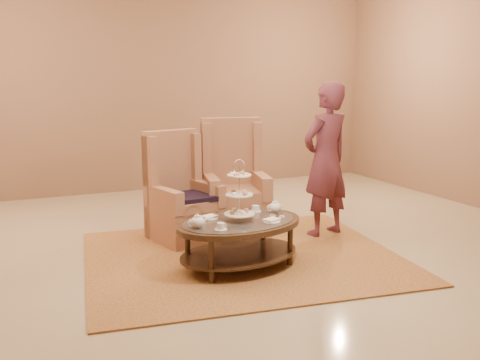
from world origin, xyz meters
name	(u,v)px	position (x,y,z in m)	size (l,w,h in m)	color
ground	(255,259)	(0.00, 0.00, 0.00)	(8.00, 8.00, 0.00)	tan
ceiling	(255,259)	(0.00, 0.00, 0.00)	(8.00, 8.00, 0.02)	white
wall_back	(155,87)	(0.00, 4.00, 1.75)	(8.00, 0.04, 3.50)	#825F47
rug	(243,257)	(-0.10, 0.10, 0.01)	(3.57, 3.09, 0.02)	#AF7F3E
tea_table	(239,229)	(-0.26, -0.17, 0.41)	(1.47, 1.12, 1.12)	black
armchair_left	(181,203)	(-0.50, 1.02, 0.44)	(0.86, 0.88, 1.29)	#A46D4D
armchair_right	(234,193)	(0.23, 1.13, 0.47)	(0.90, 0.92, 1.41)	#A46D4D
person	(326,160)	(1.16, 0.48, 0.93)	(0.77, 0.59, 1.86)	#592631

